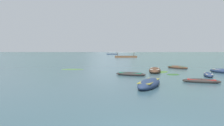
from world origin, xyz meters
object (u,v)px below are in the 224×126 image
object	(u,v)px
rowboat_3	(177,67)
ferry_2	(112,54)
rowboat_0	(131,74)
rowboat_6	(155,70)
rowboat_7	(201,81)
rowboat_2	(149,84)
rowboat_4	(208,75)
ferry_1	(126,56)

from	to	relation	value
rowboat_3	ferry_2	size ratio (longest dim) A/B	0.35
rowboat_0	ferry_2	world-z (taller)	ferry_2
rowboat_6	rowboat_7	xyz separation A→B (m)	(2.61, -8.02, -0.11)
rowboat_3	rowboat_0	bearing A→B (deg)	-128.79
ferry_2	rowboat_2	bearing A→B (deg)	-85.52
rowboat_6	rowboat_4	bearing A→B (deg)	-35.28
rowboat_4	ferry_2	size ratio (longest dim) A/B	0.33
rowboat_3	ferry_1	xyz separation A→B (m)	(-7.39, 55.63, 0.27)
rowboat_0	rowboat_2	distance (m)	6.91
rowboat_0	rowboat_2	xyz separation A→B (m)	(1.13, -6.81, 0.08)
ferry_1	ferry_2	size ratio (longest dim) A/B	1.00
rowboat_2	ferry_2	size ratio (longest dim) A/B	0.45
rowboat_4	rowboat_6	world-z (taller)	rowboat_6
rowboat_4	rowboat_6	bearing A→B (deg)	144.72
rowboat_2	rowboat_3	world-z (taller)	rowboat_2
rowboat_6	ferry_1	xyz separation A→B (m)	(-3.11, 61.40, 0.21)
rowboat_2	rowboat_4	size ratio (longest dim) A/B	1.35
rowboat_7	ferry_1	distance (m)	69.65
rowboat_4	ferry_2	xyz separation A→B (m)	(-19.48, 152.78, 0.29)
rowboat_4	ferry_1	size ratio (longest dim) A/B	0.33
rowboat_2	rowboat_7	bearing A→B (deg)	25.87
rowboat_7	rowboat_2	bearing A→B (deg)	-154.13
ferry_1	rowboat_7	bearing A→B (deg)	-85.29
ferry_1	ferry_2	world-z (taller)	same
rowboat_4	rowboat_7	distance (m)	5.07
rowboat_2	rowboat_3	bearing A→B (deg)	68.67
ferry_1	ferry_2	bearing A→B (deg)	97.36
rowboat_7	ferry_2	distance (m)	158.16
rowboat_3	rowboat_7	xyz separation A→B (m)	(-1.67, -13.78, -0.04)
rowboat_0	rowboat_3	world-z (taller)	rowboat_3
rowboat_0	ferry_2	size ratio (longest dim) A/B	0.36
rowboat_4	rowboat_2	bearing A→B (deg)	-136.30
rowboat_6	rowboat_3	bearing A→B (deg)	53.41
rowboat_0	rowboat_6	distance (m)	4.62
rowboat_0	rowboat_3	bearing A→B (deg)	51.21
rowboat_2	ferry_1	bearing A→B (deg)	90.91
rowboat_7	rowboat_0	bearing A→B (deg)	141.21
rowboat_3	rowboat_4	xyz separation A→B (m)	(0.75, -9.32, -0.02)
rowboat_3	rowboat_4	distance (m)	9.35
rowboat_3	rowboat_6	bearing A→B (deg)	-126.59
rowboat_2	rowboat_7	distance (m)	5.09
rowboat_6	rowboat_7	size ratio (longest dim) A/B	1.46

